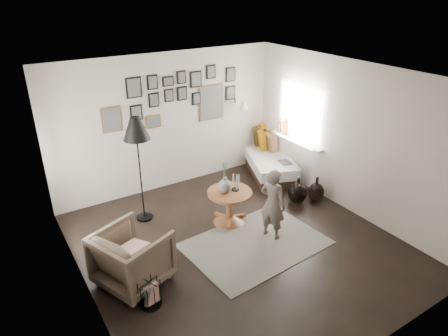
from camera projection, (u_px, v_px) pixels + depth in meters
ground at (238, 244)px, 6.22m from camera, size 4.80×4.80×0.00m
wall_back at (168, 123)px, 7.50m from camera, size 4.50×0.00×4.50m
wall_front at (381, 259)px, 3.83m from camera, size 4.50×0.00×4.50m
wall_left at (78, 214)px, 4.58m from camera, size 0.00×4.80×4.80m
wall_right at (349, 138)px, 6.76m from camera, size 0.00×4.80×4.80m
ceiling at (242, 77)px, 5.11m from camera, size 4.80×4.80×0.00m
door_left at (60, 190)px, 5.61m from camera, size 0.00×2.14×2.14m
window_right at (292, 136)px, 7.90m from camera, size 0.15×1.32×1.30m
gallery_wall at (181, 98)px, 7.44m from camera, size 2.74×0.03×1.08m
wall_sconce at (243, 105)px, 7.98m from camera, size 0.18×0.36×0.16m
rug at (256, 244)px, 6.21m from camera, size 2.18×1.60×0.01m
pedestal_table at (230, 208)px, 6.68m from camera, size 0.74×0.74×0.58m
vase at (225, 184)px, 6.45m from camera, size 0.21×0.21×0.53m
candles at (235, 183)px, 6.54m from camera, size 0.13×0.13×0.28m
daybed at (265, 158)px, 8.54m from camera, size 1.43×2.01×0.91m
magazine_on_daybed at (285, 162)px, 7.99m from camera, size 0.26×0.32×0.01m
armchair at (133, 257)px, 5.29m from camera, size 1.12×1.10×0.79m
armchair_cushion at (133, 249)px, 5.31m from camera, size 0.46×0.47×0.16m
floor_lamp at (136, 132)px, 6.24m from camera, size 0.43×0.43×1.82m
magazine_basket at (150, 293)px, 5.00m from camera, size 0.37×0.37×0.35m
demijohn_large at (297, 193)px, 7.29m from camera, size 0.35×0.35×0.52m
demijohn_small at (316, 192)px, 7.38m from camera, size 0.31×0.31×0.48m
child at (273, 204)px, 6.16m from camera, size 0.42×0.51×1.18m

